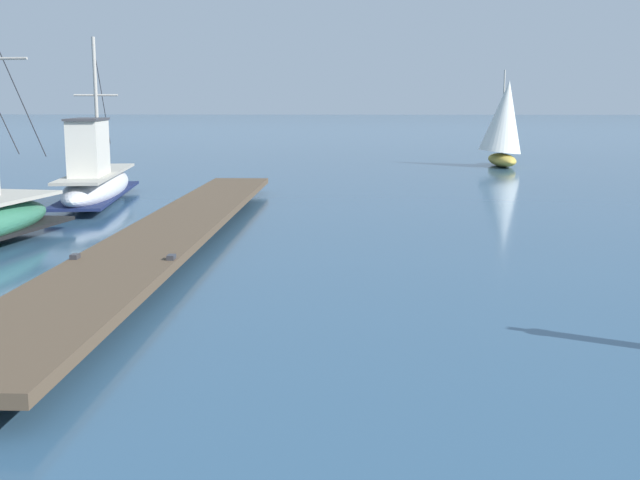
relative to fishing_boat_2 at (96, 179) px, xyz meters
name	(u,v)px	position (x,y,z in m)	size (l,w,h in m)	color
floating_dock	(177,226)	(3.91, -6.57, -0.37)	(1.91, 20.56, 0.53)	brown
fishing_boat_2	(96,179)	(0.00, 0.00, 0.00)	(2.41, 7.52, 4.91)	silver
distant_sailboat	(504,124)	(14.68, 14.66, 1.27)	(2.33, 3.95, 4.49)	gold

